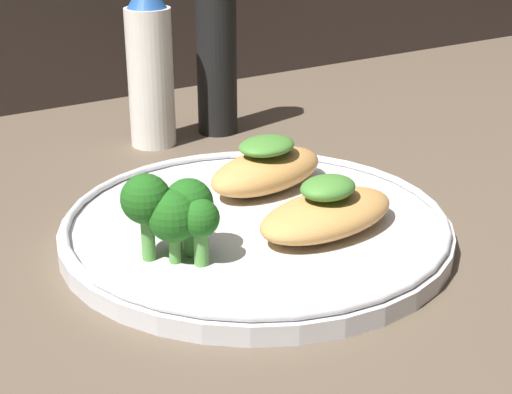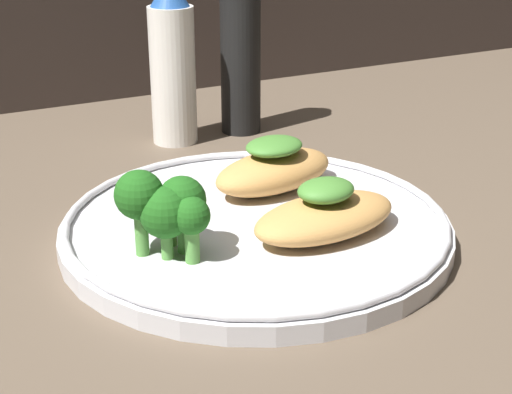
% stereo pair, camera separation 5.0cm
% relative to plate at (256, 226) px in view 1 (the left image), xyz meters
% --- Properties ---
extents(ground_plane, '(1.80, 1.80, 0.01)m').
position_rel_plate_xyz_m(ground_plane, '(0.00, 0.00, -0.01)').
color(ground_plane, brown).
extents(plate, '(0.29, 0.29, 0.02)m').
position_rel_plate_xyz_m(plate, '(0.00, 0.00, 0.00)').
color(plate, silver).
rests_on(plate, ground_plane).
extents(grilled_meat_front, '(0.12, 0.07, 0.04)m').
position_rel_plate_xyz_m(grilled_meat_front, '(0.03, -0.04, 0.02)').
color(grilled_meat_front, tan).
rests_on(grilled_meat_front, plate).
extents(grilled_meat_middle, '(0.12, 0.08, 0.04)m').
position_rel_plate_xyz_m(grilled_meat_middle, '(0.04, 0.05, 0.02)').
color(grilled_meat_middle, tan).
rests_on(grilled_meat_middle, plate).
extents(broccoli_bunch, '(0.06, 0.06, 0.06)m').
position_rel_plate_xyz_m(broccoli_bunch, '(-0.08, -0.02, 0.04)').
color(broccoli_bunch, '#569942').
rests_on(broccoli_bunch, plate).
extents(sauce_bottle, '(0.04, 0.04, 0.17)m').
position_rel_plate_xyz_m(sauce_bottle, '(0.03, 0.24, 0.07)').
color(sauce_bottle, white).
rests_on(sauce_bottle, ground_plane).
extents(pepper_grinder, '(0.04, 0.04, 0.19)m').
position_rel_plate_xyz_m(pepper_grinder, '(0.10, 0.24, 0.08)').
color(pepper_grinder, black).
rests_on(pepper_grinder, ground_plane).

